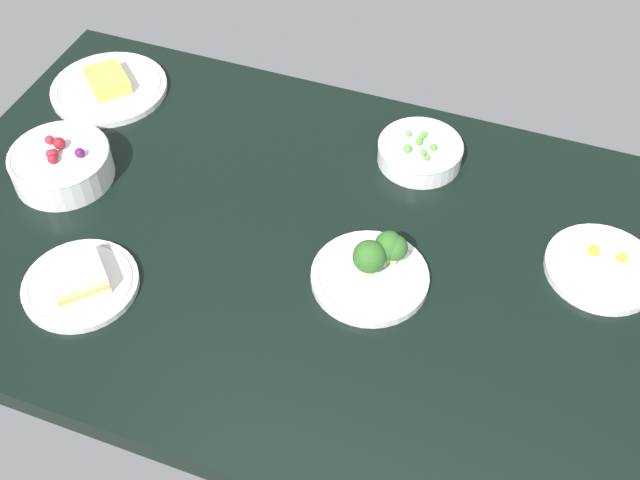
# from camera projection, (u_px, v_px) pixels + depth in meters

# --- Properties ---
(dining_table) EXTENTS (1.35, 0.81, 0.04)m
(dining_table) POSITION_uv_depth(u_px,v_px,m) (320.00, 256.00, 1.29)
(dining_table) COLOR black
(dining_table) RESTS_ON ground
(bowl_berries) EXTENTS (0.17, 0.17, 0.07)m
(bowl_berries) POSITION_uv_depth(u_px,v_px,m) (60.00, 166.00, 1.36)
(bowl_berries) COLOR silver
(bowl_berries) RESTS_ON dining_table
(plate_broccoli) EXTENTS (0.18, 0.18, 0.08)m
(plate_broccoli) POSITION_uv_depth(u_px,v_px,m) (374.00, 268.00, 1.22)
(plate_broccoli) COLOR silver
(plate_broccoli) RESTS_ON dining_table
(plate_cheese) EXTENTS (0.22, 0.22, 0.04)m
(plate_cheese) POSITION_uv_depth(u_px,v_px,m) (109.00, 87.00, 1.53)
(plate_cheese) COLOR silver
(plate_cheese) RESTS_ON dining_table
(plate_sandwich) EXTENTS (0.18, 0.18, 0.04)m
(plate_sandwich) POSITION_uv_depth(u_px,v_px,m) (80.00, 282.00, 1.21)
(plate_sandwich) COLOR silver
(plate_sandwich) RESTS_ON dining_table
(plate_eggs) EXTENTS (0.18, 0.18, 0.05)m
(plate_eggs) POSITION_uv_depth(u_px,v_px,m) (602.00, 266.00, 1.23)
(plate_eggs) COLOR silver
(plate_eggs) RESTS_ON dining_table
(bowl_peas) EXTENTS (0.15, 0.15, 0.05)m
(bowl_peas) POSITION_uv_depth(u_px,v_px,m) (420.00, 151.00, 1.39)
(bowl_peas) COLOR silver
(bowl_peas) RESTS_ON dining_table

